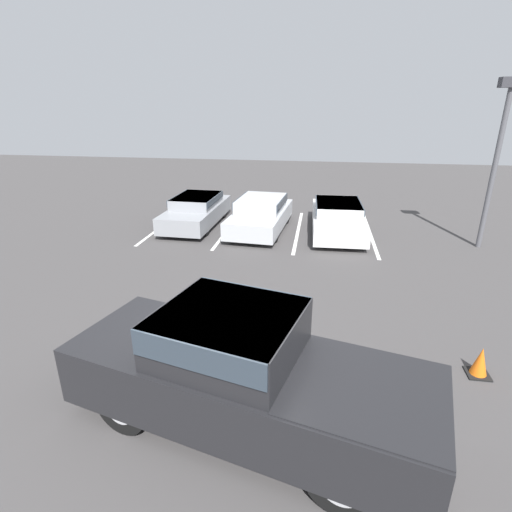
% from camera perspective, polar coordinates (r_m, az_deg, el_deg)
% --- Properties ---
extents(ground_plane, '(60.00, 60.00, 0.00)m').
position_cam_1_polar(ground_plane, '(7.15, -4.21, -19.75)').
color(ground_plane, '#423F3F').
extents(stall_stripe_a, '(0.12, 5.44, 0.01)m').
position_cam_1_polar(stall_stripe_a, '(16.88, -12.98, 4.42)').
color(stall_stripe_a, white).
rests_on(stall_stripe_a, ground_plane).
extents(stall_stripe_b, '(0.12, 5.44, 0.01)m').
position_cam_1_polar(stall_stripe_b, '(16.07, -3.82, 4.09)').
color(stall_stripe_b, white).
rests_on(stall_stripe_b, ground_plane).
extents(stall_stripe_c, '(0.12, 5.44, 0.01)m').
position_cam_1_polar(stall_stripe_c, '(15.71, 6.02, 3.62)').
color(stall_stripe_c, white).
rests_on(stall_stripe_c, ground_plane).
extents(stall_stripe_d, '(0.12, 5.44, 0.01)m').
position_cam_1_polar(stall_stripe_d, '(15.82, 16.01, 3.03)').
color(stall_stripe_d, white).
rests_on(stall_stripe_d, ground_plane).
extents(pickup_truck, '(5.80, 3.25, 1.90)m').
position_cam_1_polar(pickup_truck, '(6.13, -1.30, -16.45)').
color(pickup_truck, black).
rests_on(pickup_truck, ground_plane).
extents(parked_sedan_a, '(1.87, 4.47, 1.20)m').
position_cam_1_polar(parked_sedan_a, '(16.43, -8.49, 6.58)').
color(parked_sedan_a, gray).
rests_on(parked_sedan_a, ground_plane).
extents(parked_sedan_b, '(2.17, 4.42, 1.27)m').
position_cam_1_polar(parked_sedan_b, '(15.55, 0.68, 6.13)').
color(parked_sedan_b, '#B7BABF').
rests_on(parked_sedan_b, ground_plane).
extents(parked_sedan_c, '(1.99, 4.77, 1.16)m').
position_cam_1_polar(parked_sedan_c, '(15.63, 11.57, 5.59)').
color(parked_sedan_c, silver).
rests_on(parked_sedan_c, ground_plane).
extents(light_post, '(0.70, 0.36, 5.40)m').
position_cam_1_polar(light_post, '(15.22, 31.46, 13.60)').
color(light_post, '#515156').
rests_on(light_post, ground_plane).
extents(traffic_cone, '(0.40, 0.40, 0.56)m').
position_cam_1_polar(traffic_cone, '(8.53, 29.37, -13.14)').
color(traffic_cone, black).
rests_on(traffic_cone, ground_plane).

